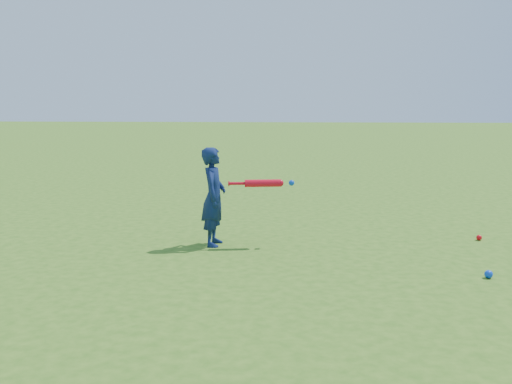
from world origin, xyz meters
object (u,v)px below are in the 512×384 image
ground_ball_blue (489,274)px  bat_swing (265,183)px  child (214,197)px  ground_ball_red (479,238)px

ground_ball_blue → bat_swing: size_ratio=0.10×
child → ground_ball_red: child is taller
child → ground_ball_blue: child is taller
child → ground_ball_blue: bearing=-109.0°
ground_ball_blue → bat_swing: bearing=153.0°
child → ground_ball_red: (3.23, 0.45, -0.55)m
ground_ball_blue → bat_swing: bat_swing is taller
ground_ball_red → ground_ball_blue: bearing=-104.0°
child → bat_swing: 0.63m
child → ground_ball_blue: 3.09m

